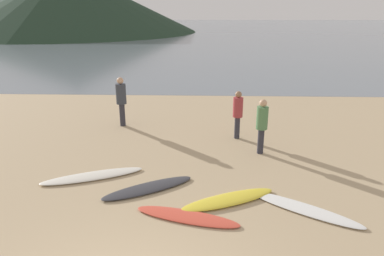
{
  "coord_description": "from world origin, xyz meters",
  "views": [
    {
      "loc": [
        1.18,
        -3.58,
        4.24
      ],
      "look_at": [
        0.81,
        6.99,
        0.6
      ],
      "focal_mm": 33.37,
      "sensor_mm": 36.0,
      "label": 1
    }
  ],
  "objects": [
    {
      "name": "person_0",
      "position": [
        2.9,
        6.47,
        0.99
      ],
      "size": [
        0.34,
        0.34,
        1.68
      ],
      "rotation": [
        0.0,
        0.0,
        3.1
      ],
      "color": "#2D2D38",
      "rests_on": "ground"
    },
    {
      "name": "surfboard_3",
      "position": [
        1.77,
        3.6,
        0.05
      ],
      "size": [
        2.35,
        1.5,
        0.1
      ],
      "primitive_type": "ellipsoid",
      "rotation": [
        0.0,
        0.0,
        0.44
      ],
      "color": "yellow",
      "rests_on": "ground"
    },
    {
      "name": "headland_hill",
      "position": [
        -21.6,
        58.63,
        5.04
      ],
      "size": [
        42.54,
        42.54,
        10.07
      ],
      "primitive_type": "cone",
      "color": "#1E3323",
      "rests_on": "ground"
    },
    {
      "name": "person_2",
      "position": [
        -1.83,
        8.93,
        1.07
      ],
      "size": [
        0.37,
        0.37,
        1.81
      ],
      "rotation": [
        0.0,
        0.0,
        0.74
      ],
      "color": "#2D2D38",
      "rests_on": "ground"
    },
    {
      "name": "surfboard_2",
      "position": [
        0.85,
        2.9,
        0.03
      ],
      "size": [
        2.33,
        1.11,
        0.07
      ],
      "primitive_type": "ellipsoid",
      "rotation": [
        0.0,
        0.0,
        -0.28
      ],
      "color": "#D84C38",
      "rests_on": "ground"
    },
    {
      "name": "ocean_water",
      "position": [
        0.0,
        63.7,
        0.0
      ],
      "size": [
        140.0,
        100.0,
        0.01
      ],
      "primitive_type": "cube",
      "color": "slate",
      "rests_on": "ground"
    },
    {
      "name": "surfboard_1",
      "position": [
        -0.15,
        4.1,
        0.04
      ],
      "size": [
        2.29,
        1.68,
        0.08
      ],
      "primitive_type": "ellipsoid",
      "rotation": [
        0.0,
        0.0,
        0.54
      ],
      "color": "#333338",
      "rests_on": "ground"
    },
    {
      "name": "surfboard_0",
      "position": [
        -1.69,
        4.69,
        0.04
      ],
      "size": [
        2.62,
        1.49,
        0.08
      ],
      "primitive_type": "ellipsoid",
      "rotation": [
        0.0,
        0.0,
        0.39
      ],
      "color": "silver",
      "rests_on": "ground"
    },
    {
      "name": "person_1",
      "position": [
        2.3,
        7.74,
        0.95
      ],
      "size": [
        0.33,
        0.33,
        1.62
      ],
      "rotation": [
        0.0,
        0.0,
        1.23
      ],
      "color": "#2D2D38",
      "rests_on": "ground"
    },
    {
      "name": "ground_plane",
      "position": [
        0.0,
        10.0,
        -0.1
      ],
      "size": [
        120.0,
        120.0,
        0.2
      ],
      "primitive_type": "cube",
      "color": "tan",
      "rests_on": "ground"
    },
    {
      "name": "surfboard_4",
      "position": [
        3.39,
        3.29,
        0.03
      ],
      "size": [
        2.39,
        1.83,
        0.07
      ],
      "primitive_type": "ellipsoid",
      "rotation": [
        0.0,
        0.0,
        -0.59
      ],
      "color": "white",
      "rests_on": "ground"
    }
  ]
}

